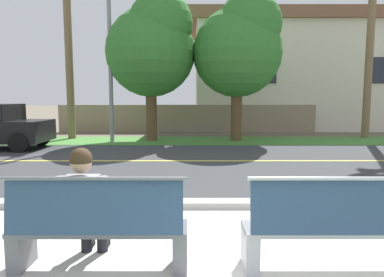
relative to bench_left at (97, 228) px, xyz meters
The scene contains 14 objects.
ground_plane 7.85m from the bench_left, 81.43° to the left, with size 140.00×140.00×0.00m, color #665B4C.
sidewalk_pavement 1.26m from the bench_left, ahead, with size 44.00×3.60×0.01m, color beige.
curb_edge 2.44m from the bench_left, 60.96° to the left, with size 44.00×0.30×0.11m, color #ADA89E.
street_asphalt 6.38m from the bench_left, 79.42° to the left, with size 52.00×8.00×0.01m, color #383A3D.
road_centre_line 6.38m from the bench_left, 79.42° to the left, with size 48.00×0.14×0.01m, color #E0CC4C.
far_verge_grass 10.98m from the bench_left, 83.89° to the left, with size 48.00×2.80×0.02m, color #478438.
bench_left is the anchor object (origin of this frame).
bench_right 2.34m from the bench_left, ahead, with size 1.76×0.48×1.01m.
seated_person_grey 0.33m from the bench_left, 136.05° to the left, with size 0.52×0.68×1.25m.
streetlamp 11.49m from the bench_left, 101.80° to the left, with size 0.24×2.10×6.86m.
shade_tree_far_left 11.48m from the bench_left, 93.23° to the left, with size 3.57×3.57×5.89m.
shade_tree_left 11.77m from the bench_left, 75.38° to the left, with size 3.54×3.54×5.85m.
garden_wall 14.60m from the bench_left, 87.36° to the left, with size 13.00×0.36×1.40m, color gray.
house_across_street 19.48m from the bench_left, 67.26° to the left, with size 13.56×6.91×6.28m.
Camera 1 is at (-0.24, -3.13, 1.74)m, focal length 32.98 mm.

